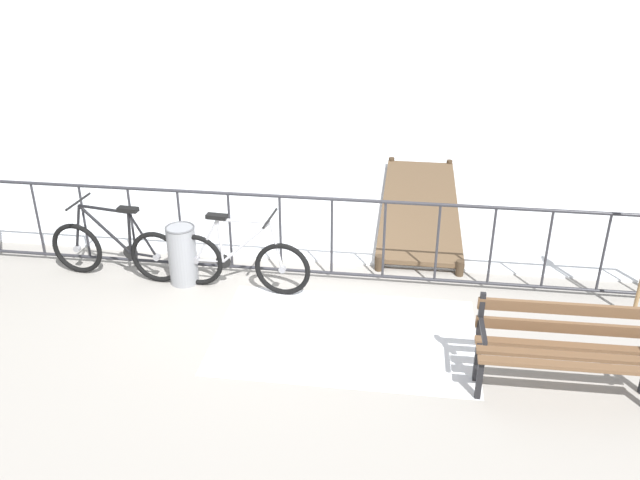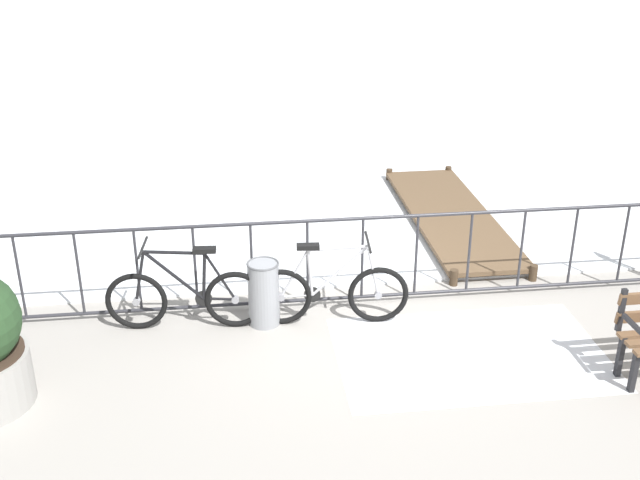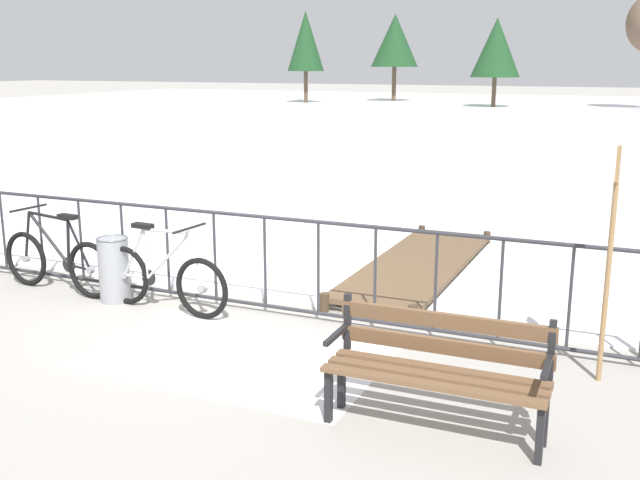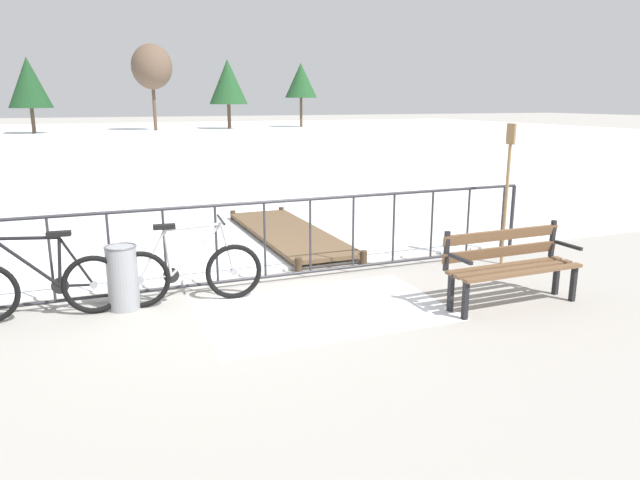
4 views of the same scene
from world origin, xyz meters
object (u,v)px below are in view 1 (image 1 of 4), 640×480
at_px(bicycle_second, 238,262).
at_px(bicycle_near_railing, 116,250).
at_px(trash_bin, 182,254).
at_px(park_bench, 566,343).

bearing_deg(bicycle_second, bicycle_near_railing, 176.56).
bearing_deg(trash_bin, bicycle_second, -6.70).
relative_size(park_bench, trash_bin, 2.19).
bearing_deg(park_bench, bicycle_near_railing, 163.26).
xyz_separation_m(bicycle_near_railing, trash_bin, (0.83, -0.01, 0.00)).
bearing_deg(trash_bin, park_bench, -19.76).
height_order(bicycle_near_railing, bicycle_second, same).
distance_m(bicycle_near_railing, trash_bin, 0.83).
xyz_separation_m(bicycle_near_railing, bicycle_second, (1.53, -0.09, 0.00)).
height_order(bicycle_second, trash_bin, bicycle_second).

